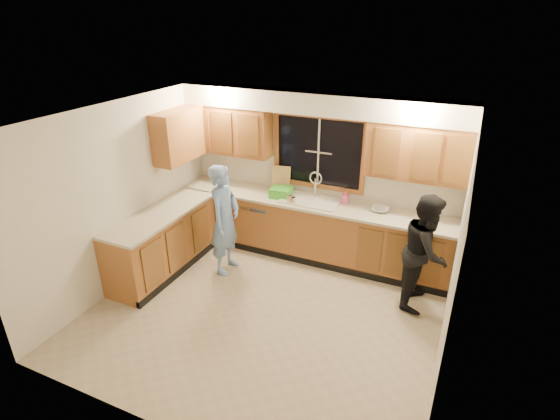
# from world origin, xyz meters

# --- Properties ---
(floor) EXTENTS (4.20, 4.20, 0.00)m
(floor) POSITION_xyz_m (0.00, 0.00, 0.00)
(floor) COLOR #B9A88E
(floor) RESTS_ON ground
(ceiling) EXTENTS (4.20, 4.20, 0.00)m
(ceiling) POSITION_xyz_m (0.00, 0.00, 2.50)
(ceiling) COLOR white
(wall_back) EXTENTS (4.20, 0.00, 4.20)m
(wall_back) POSITION_xyz_m (0.00, 1.90, 1.25)
(wall_back) COLOR silver
(wall_back) RESTS_ON ground
(wall_left) EXTENTS (0.00, 3.80, 3.80)m
(wall_left) POSITION_xyz_m (-2.10, 0.00, 1.25)
(wall_left) COLOR silver
(wall_left) RESTS_ON ground
(wall_right) EXTENTS (0.00, 3.80, 3.80)m
(wall_right) POSITION_xyz_m (2.10, 0.00, 1.25)
(wall_right) COLOR silver
(wall_right) RESTS_ON ground
(base_cabinets_back) EXTENTS (4.20, 0.60, 0.88)m
(base_cabinets_back) POSITION_xyz_m (0.00, 1.60, 0.44)
(base_cabinets_back) COLOR #A76430
(base_cabinets_back) RESTS_ON ground
(base_cabinets_left) EXTENTS (0.60, 1.90, 0.88)m
(base_cabinets_left) POSITION_xyz_m (-1.80, 0.35, 0.44)
(base_cabinets_left) COLOR #A76430
(base_cabinets_left) RESTS_ON ground
(countertop_back) EXTENTS (4.20, 0.63, 0.04)m
(countertop_back) POSITION_xyz_m (0.00, 1.58, 0.90)
(countertop_back) COLOR beige
(countertop_back) RESTS_ON base_cabinets_back
(countertop_left) EXTENTS (0.63, 1.90, 0.04)m
(countertop_left) POSITION_xyz_m (-1.79, 0.35, 0.90)
(countertop_left) COLOR beige
(countertop_left) RESTS_ON base_cabinets_left
(upper_cabinets_left) EXTENTS (1.35, 0.33, 0.75)m
(upper_cabinets_left) POSITION_xyz_m (-1.43, 1.73, 1.83)
(upper_cabinets_left) COLOR #A76430
(upper_cabinets_left) RESTS_ON wall_back
(upper_cabinets_right) EXTENTS (1.35, 0.33, 0.75)m
(upper_cabinets_right) POSITION_xyz_m (1.43, 1.73, 1.83)
(upper_cabinets_right) COLOR #A76430
(upper_cabinets_right) RESTS_ON wall_back
(upper_cabinets_return) EXTENTS (0.33, 0.90, 0.75)m
(upper_cabinets_return) POSITION_xyz_m (-1.94, 1.12, 1.83)
(upper_cabinets_return) COLOR #A76430
(upper_cabinets_return) RESTS_ON wall_left
(soffit) EXTENTS (4.20, 0.35, 0.30)m
(soffit) POSITION_xyz_m (0.00, 1.72, 2.35)
(soffit) COLOR white
(soffit) RESTS_ON wall_back
(window_frame) EXTENTS (1.44, 0.03, 1.14)m
(window_frame) POSITION_xyz_m (0.00, 1.89, 1.60)
(window_frame) COLOR black
(window_frame) RESTS_ON wall_back
(sink) EXTENTS (0.86, 0.52, 0.57)m
(sink) POSITION_xyz_m (0.00, 1.60, 0.86)
(sink) COLOR white
(sink) RESTS_ON countertop_back
(dishwasher) EXTENTS (0.60, 0.56, 0.82)m
(dishwasher) POSITION_xyz_m (-0.85, 1.59, 0.41)
(dishwasher) COLOR white
(dishwasher) RESTS_ON floor
(stove) EXTENTS (0.58, 0.75, 0.90)m
(stove) POSITION_xyz_m (-1.80, -0.22, 0.45)
(stove) COLOR white
(stove) RESTS_ON floor
(man) EXTENTS (0.42, 0.62, 1.63)m
(man) POSITION_xyz_m (-0.96, 0.71, 0.81)
(man) COLOR #7197D5
(man) RESTS_ON floor
(woman) EXTENTS (0.60, 0.76, 1.52)m
(woman) POSITION_xyz_m (1.75, 1.06, 0.76)
(woman) COLOR black
(woman) RESTS_ON floor
(knife_block) EXTENTS (0.14, 0.14, 0.20)m
(knife_block) POSITION_xyz_m (-1.74, 1.76, 1.02)
(knife_block) COLOR brown
(knife_block) RESTS_ON countertop_back
(cutting_board) EXTENTS (0.31, 0.15, 0.39)m
(cutting_board) POSITION_xyz_m (-0.58, 1.82, 1.12)
(cutting_board) COLOR tan
(cutting_board) RESTS_ON countertop_back
(dish_crate) EXTENTS (0.33, 0.32, 0.14)m
(dish_crate) POSITION_xyz_m (-0.47, 1.58, 0.99)
(dish_crate) COLOR green
(dish_crate) RESTS_ON countertop_back
(soap_bottle) EXTENTS (0.11, 0.11, 0.21)m
(soap_bottle) POSITION_xyz_m (0.49, 1.74, 1.03)
(soap_bottle) COLOR #E4568C
(soap_bottle) RESTS_ON countertop_back
(bowl) EXTENTS (0.25, 0.25, 0.06)m
(bowl) POSITION_xyz_m (1.03, 1.67, 0.95)
(bowl) COLOR silver
(bowl) RESTS_ON countertop_back
(can_left) EXTENTS (0.08, 0.08, 0.11)m
(can_left) POSITION_xyz_m (-0.19, 1.38, 0.98)
(can_left) COLOR beige
(can_left) RESTS_ON countertop_back
(can_right) EXTENTS (0.08, 0.08, 0.13)m
(can_right) POSITION_xyz_m (-0.25, 1.38, 0.99)
(can_right) COLOR beige
(can_right) RESTS_ON countertop_back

